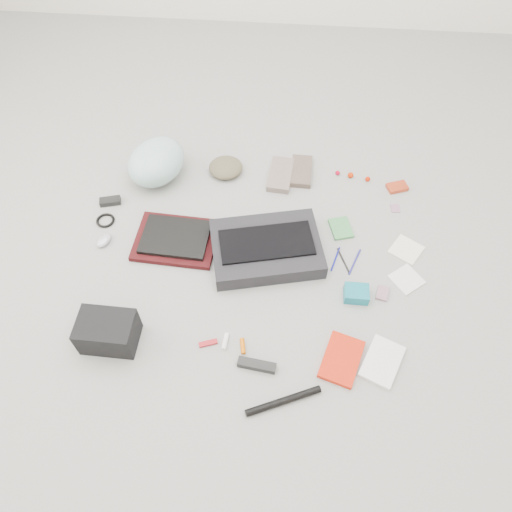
# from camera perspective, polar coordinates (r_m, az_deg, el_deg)

# --- Properties ---
(ground_plane) EXTENTS (4.00, 4.00, 0.00)m
(ground_plane) POSITION_cam_1_polar(r_m,az_deg,el_deg) (2.27, -0.00, -0.73)
(ground_plane) COLOR gray
(messenger_bag) EXTENTS (0.55, 0.45, 0.08)m
(messenger_bag) POSITION_cam_1_polar(r_m,az_deg,el_deg) (2.27, 1.19, 0.87)
(messenger_bag) COLOR black
(messenger_bag) RESTS_ON ground_plane
(bag_flap) EXTENTS (0.45, 0.28, 0.01)m
(bag_flap) POSITION_cam_1_polar(r_m,az_deg,el_deg) (2.23, 1.21, 1.57)
(bag_flap) COLOR black
(bag_flap) RESTS_ON messenger_bag
(laptop_sleeve) EXTENTS (0.39, 0.30, 0.03)m
(laptop_sleeve) POSITION_cam_1_polar(r_m,az_deg,el_deg) (2.36, -9.14, 1.81)
(laptop_sleeve) COLOR #370B0D
(laptop_sleeve) RESTS_ON ground_plane
(laptop) EXTENTS (0.32, 0.24, 0.02)m
(laptop) POSITION_cam_1_polar(r_m,az_deg,el_deg) (2.34, -9.21, 2.15)
(laptop) COLOR black
(laptop) RESTS_ON laptop_sleeve
(bike_helmet) EXTENTS (0.37, 0.40, 0.20)m
(bike_helmet) POSITION_cam_1_polar(r_m,az_deg,el_deg) (2.60, -11.33, 10.52)
(bike_helmet) COLOR #A8D3D3
(bike_helmet) RESTS_ON ground_plane
(beanie) EXTENTS (0.20, 0.19, 0.06)m
(beanie) POSITION_cam_1_polar(r_m,az_deg,el_deg) (2.62, -3.48, 10.06)
(beanie) COLOR brown
(beanie) RESTS_ON ground_plane
(mitten_left) EXTENTS (0.13, 0.24, 0.03)m
(mitten_left) POSITION_cam_1_polar(r_m,az_deg,el_deg) (2.60, 2.82, 9.26)
(mitten_left) COLOR gray
(mitten_left) RESTS_ON ground_plane
(mitten_right) EXTENTS (0.11, 0.21, 0.03)m
(mitten_right) POSITION_cam_1_polar(r_m,az_deg,el_deg) (2.63, 5.20, 9.63)
(mitten_right) COLOR brown
(mitten_right) RESTS_ON ground_plane
(power_brick) EXTENTS (0.11, 0.07, 0.03)m
(power_brick) POSITION_cam_1_polar(r_m,az_deg,el_deg) (2.59, -16.32, 6.03)
(power_brick) COLOR black
(power_brick) RESTS_ON ground_plane
(cable_coil) EXTENTS (0.11, 0.11, 0.01)m
(cable_coil) POSITION_cam_1_polar(r_m,az_deg,el_deg) (2.52, -16.83, 3.91)
(cable_coil) COLOR black
(cable_coil) RESTS_ON ground_plane
(mouse) EXTENTS (0.08, 0.10, 0.03)m
(mouse) POSITION_cam_1_polar(r_m,az_deg,el_deg) (2.43, -16.99, 1.74)
(mouse) COLOR #ABAAB9
(mouse) RESTS_ON ground_plane
(camera_bag) EXTENTS (0.23, 0.16, 0.15)m
(camera_bag) POSITION_cam_1_polar(r_m,az_deg,el_deg) (2.10, -16.57, -8.30)
(camera_bag) COLOR black
(camera_bag) RESTS_ON ground_plane
(multitool) EXTENTS (0.08, 0.05, 0.01)m
(multitool) POSITION_cam_1_polar(r_m,az_deg,el_deg) (2.07, -5.49, -9.89)
(multitool) COLOR maroon
(multitool) RESTS_ON ground_plane
(toiletry_tube_white) EXTENTS (0.03, 0.07, 0.02)m
(toiletry_tube_white) POSITION_cam_1_polar(r_m,az_deg,el_deg) (2.07, -3.54, -9.73)
(toiletry_tube_white) COLOR white
(toiletry_tube_white) RESTS_ON ground_plane
(toiletry_tube_orange) EXTENTS (0.03, 0.07, 0.02)m
(toiletry_tube_orange) POSITION_cam_1_polar(r_m,az_deg,el_deg) (2.06, -1.53, -10.26)
(toiletry_tube_orange) COLOR #CF5B01
(toiletry_tube_orange) RESTS_ON ground_plane
(u_lock) EXTENTS (0.16, 0.06, 0.03)m
(u_lock) POSITION_cam_1_polar(r_m,az_deg,el_deg) (2.02, 0.09, -12.36)
(u_lock) COLOR black
(u_lock) RESTS_ON ground_plane
(bike_pump) EXTENTS (0.29, 0.15, 0.03)m
(bike_pump) POSITION_cam_1_polar(r_m,az_deg,el_deg) (1.97, 3.14, -16.22)
(bike_pump) COLOR black
(bike_pump) RESTS_ON ground_plane
(book_red) EXTENTS (0.20, 0.24, 0.02)m
(book_red) POSITION_cam_1_polar(r_m,az_deg,el_deg) (2.06, 9.75, -11.55)
(book_red) COLOR red
(book_red) RESTS_ON ground_plane
(book_white) EXTENTS (0.20, 0.23, 0.02)m
(book_white) POSITION_cam_1_polar(r_m,az_deg,el_deg) (2.09, 14.21, -11.63)
(book_white) COLOR silver
(book_white) RESTS_ON ground_plane
(notepad) EXTENTS (0.12, 0.15, 0.01)m
(notepad) POSITION_cam_1_polar(r_m,az_deg,el_deg) (2.41, 9.67, 3.15)
(notepad) COLOR #3D8448
(notepad) RESTS_ON ground_plane
(pen_blue) EXTENTS (0.05, 0.13, 0.01)m
(pen_blue) POSITION_cam_1_polar(r_m,az_deg,el_deg) (2.31, 9.06, -0.35)
(pen_blue) COLOR navy
(pen_blue) RESTS_ON ground_plane
(pen_black) EXTENTS (0.06, 0.13, 0.01)m
(pen_black) POSITION_cam_1_polar(r_m,az_deg,el_deg) (2.31, 9.95, -0.50)
(pen_black) COLOR black
(pen_black) RESTS_ON ground_plane
(pen_navy) EXTENTS (0.06, 0.14, 0.01)m
(pen_navy) POSITION_cam_1_polar(r_m,az_deg,el_deg) (2.31, 11.22, -0.65)
(pen_navy) COLOR navy
(pen_navy) RESTS_ON ground_plane
(accordion_wallet) EXTENTS (0.11, 0.08, 0.05)m
(accordion_wallet) POSITION_cam_1_polar(r_m,az_deg,el_deg) (2.19, 11.39, -4.23)
(accordion_wallet) COLOR #13778D
(accordion_wallet) RESTS_ON ground_plane
(card_deck) EXTENTS (0.06, 0.08, 0.01)m
(card_deck) POSITION_cam_1_polar(r_m,az_deg,el_deg) (2.24, 14.25, -4.15)
(card_deck) COLOR #A57687
(card_deck) RESTS_ON ground_plane
(napkin_top) EXTENTS (0.18, 0.18, 0.01)m
(napkin_top) POSITION_cam_1_polar(r_m,az_deg,el_deg) (2.41, 16.79, 0.71)
(napkin_top) COLOR silver
(napkin_top) RESTS_ON ground_plane
(napkin_bottom) EXTENTS (0.17, 0.17, 0.01)m
(napkin_bottom) POSITION_cam_1_polar(r_m,az_deg,el_deg) (2.32, 16.83, -2.57)
(napkin_bottom) COLOR silver
(napkin_bottom) RESTS_ON ground_plane
(lollipop_a) EXTENTS (0.03, 0.03, 0.02)m
(lollipop_a) POSITION_cam_1_polar(r_m,az_deg,el_deg) (2.65, 9.31, 9.36)
(lollipop_a) COLOR #B7001D
(lollipop_a) RESTS_ON ground_plane
(lollipop_b) EXTENTS (0.03, 0.03, 0.03)m
(lollipop_b) POSITION_cam_1_polar(r_m,az_deg,el_deg) (2.65, 10.76, 9.07)
(lollipop_b) COLOR #C12400
(lollipop_b) RESTS_ON ground_plane
(lollipop_c) EXTENTS (0.03, 0.03, 0.03)m
(lollipop_c) POSITION_cam_1_polar(r_m,az_deg,el_deg) (2.65, 12.65, 8.58)
(lollipop_c) COLOR #BA1A00
(lollipop_c) RESTS_ON ground_plane
(altoids_tin) EXTENTS (0.11, 0.09, 0.02)m
(altoids_tin) POSITION_cam_1_polar(r_m,az_deg,el_deg) (2.65, 15.83, 7.58)
(altoids_tin) COLOR #A83419
(altoids_tin) RESTS_ON ground_plane
(stamp_sheet) EXTENTS (0.05, 0.06, 0.00)m
(stamp_sheet) POSITION_cam_1_polar(r_m,az_deg,el_deg) (2.56, 15.64, 5.26)
(stamp_sheet) COLOR #A57191
(stamp_sheet) RESTS_ON ground_plane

